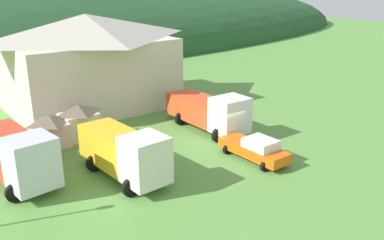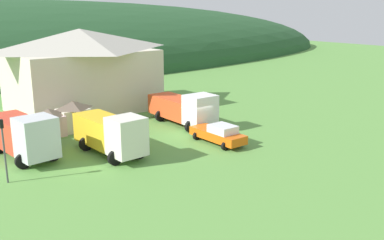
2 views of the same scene
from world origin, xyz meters
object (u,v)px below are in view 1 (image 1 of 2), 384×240
tow_truck_silver (16,154)px  heavy_rig_white (210,111)px  heavy_rig_striped (125,152)px  play_shed_pink (50,130)px  depot_building (88,60)px  traffic_cone_near_pickup (224,147)px  play_shed_cream (79,121)px  service_pickup_orange (255,149)px

tow_truck_silver → heavy_rig_white: 15.10m
heavy_rig_striped → heavy_rig_white: (9.68, 3.46, -0.11)m
play_shed_pink → tow_truck_silver: (-3.58, -4.37, 0.56)m
depot_building → play_shed_pink: size_ratio=6.14×
tow_truck_silver → heavy_rig_white: tow_truck_silver is taller
heavy_rig_white → traffic_cone_near_pickup: 4.11m
heavy_rig_striped → play_shed_cream: bearing=173.6°
tow_truck_silver → service_pickup_orange: tow_truck_silver is taller
service_pickup_orange → heavy_rig_white: bearing=167.7°
service_pickup_orange → traffic_cone_near_pickup: 3.10m
traffic_cone_near_pickup → heavy_rig_striped: bearing=179.9°
heavy_rig_white → service_pickup_orange: size_ratio=1.55×
depot_building → service_pickup_orange: size_ratio=2.95×
depot_building → heavy_rig_striped: 16.51m
traffic_cone_near_pickup → play_shed_cream: bearing=133.3°
depot_building → tow_truck_silver: size_ratio=2.01×
depot_building → service_pickup_orange: (3.39, -18.51, -3.70)m
play_shed_cream → play_shed_pink: 2.38m
tow_truck_silver → depot_building: bearing=133.8°
tow_truck_silver → traffic_cone_near_pickup: tow_truck_silver is taller
heavy_rig_striped → traffic_cone_near_pickup: heavy_rig_striped is taller
play_shed_pink → heavy_rig_striped: size_ratio=0.35×
play_shed_cream → heavy_rig_white: 10.30m
play_shed_pink → heavy_rig_white: size_ratio=0.31×
depot_building → heavy_rig_white: 13.28m
service_pickup_orange → play_shed_cream: bearing=-145.4°
tow_truck_silver → heavy_rig_white: size_ratio=0.95×
play_shed_pink → service_pickup_orange: size_ratio=0.48×
play_shed_pink → traffic_cone_near_pickup: bearing=-38.2°
play_shed_cream → heavy_rig_white: size_ratio=0.35×
play_shed_pink → heavy_rig_white: heavy_rig_white is taller
play_shed_cream → heavy_rig_white: (9.16, -4.69, 0.23)m
depot_building → service_pickup_orange: 19.18m
heavy_rig_white → traffic_cone_near_pickup: (-1.46, -3.47, -1.66)m
play_shed_pink → tow_truck_silver: tow_truck_silver is taller
play_shed_pink → traffic_cone_near_pickup: 12.87m
depot_building → play_shed_cream: bearing=-120.9°
play_shed_cream → heavy_rig_striped: (-0.52, -8.16, 0.34)m
play_shed_pink → heavy_rig_white: 12.36m
play_shed_cream → service_pickup_orange: 13.62m
play_shed_cream → tow_truck_silver: size_ratio=0.37×
play_shed_cream → heavy_rig_white: heavy_rig_white is taller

